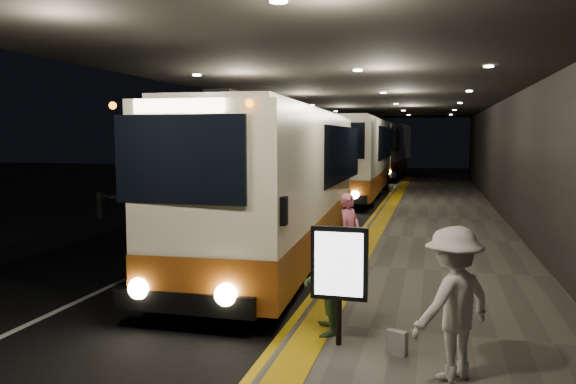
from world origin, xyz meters
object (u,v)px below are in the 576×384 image
at_px(passenger_waiting_green, 324,281).
at_px(passenger_waiting_white, 453,303).
at_px(info_sign, 339,266).
at_px(stanchion_post, 334,259).
at_px(coach_second, 357,161).
at_px(bag_polka, 397,343).
at_px(coach_main, 281,190).
at_px(coach_third, 385,152).
at_px(passenger_boarding, 349,232).

xyz_separation_m(passenger_waiting_green, passenger_waiting_white, (1.78, -1.10, 0.13)).
distance_m(info_sign, stanchion_post, 2.90).
xyz_separation_m(coach_second, passenger_waiting_green, (2.20, -20.24, -0.91)).
bearing_deg(bag_polka, coach_main, 118.35).
bearing_deg(stanchion_post, passenger_waiting_white, -59.81).
xyz_separation_m(passenger_waiting_white, bag_polka, (-0.68, 0.55, -0.76)).
relative_size(coach_second, coach_third, 0.98).
height_order(bag_polka, info_sign, info_sign).
bearing_deg(passenger_waiting_white, coach_main, -105.58).
distance_m(passenger_boarding, bag_polka, 4.77).
distance_m(coach_main, bag_polka, 6.95).
height_order(bag_polka, stanchion_post, stanchion_post).
bearing_deg(passenger_waiting_white, passenger_waiting_green, -78.15).
height_order(coach_second, bag_polka, coach_second).
bearing_deg(passenger_waiting_green, coach_third, 173.59).
relative_size(coach_second, passenger_boarding, 7.33).
bearing_deg(passenger_waiting_white, stanchion_post, -106.26).
relative_size(coach_third, passenger_waiting_green, 7.98).
bearing_deg(stanchion_post, info_sign, -78.87).
distance_m(passenger_waiting_white, bag_polka, 1.16).
relative_size(passenger_boarding, stanchion_post, 1.43).
bearing_deg(info_sign, passenger_waiting_white, -24.97).
height_order(coach_main, coach_second, coach_second).
distance_m(passenger_waiting_green, info_sign, 0.59).
bearing_deg(passenger_boarding, passenger_waiting_green, -153.44).
relative_size(coach_main, passenger_waiting_white, 6.34).
xyz_separation_m(passenger_boarding, stanchion_post, (-0.05, -1.58, -0.25)).
distance_m(coach_main, passenger_boarding, 2.52).
distance_m(coach_third, passenger_waiting_white, 36.39).
bearing_deg(stanchion_post, passenger_waiting_green, -83.88).
height_order(passenger_boarding, passenger_waiting_white, passenger_waiting_white).
height_order(passenger_waiting_green, info_sign, info_sign).
bearing_deg(passenger_waiting_white, coach_second, -125.88).
bearing_deg(coach_main, info_sign, -70.33).
relative_size(bag_polka, stanchion_post, 0.28).
distance_m(coach_main, passenger_waiting_white, 7.65).
height_order(coach_second, coach_third, coach_third).
xyz_separation_m(coach_second, passenger_waiting_white, (3.98, -21.34, -0.78)).
height_order(coach_main, coach_third, coach_third).
distance_m(coach_third, info_sign, 35.55).
bearing_deg(passenger_waiting_green, info_sign, 27.21).
bearing_deg(info_sign, passenger_boarding, 97.08).
distance_m(coach_main, info_sign, 6.33).
xyz_separation_m(coach_third, passenger_boarding, (1.82, -31.09, -0.89)).
distance_m(passenger_boarding, passenger_waiting_green, 3.99).
height_order(coach_third, passenger_boarding, coach_third).
xyz_separation_m(passenger_waiting_green, stanchion_post, (-0.26, 2.40, -0.20)).
relative_size(coach_third, passenger_waiting_white, 6.84).
distance_m(coach_main, stanchion_post, 3.70).
bearing_deg(passenger_boarding, info_sign, -149.91).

